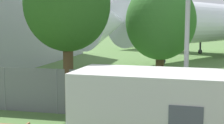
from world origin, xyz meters
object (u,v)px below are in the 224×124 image
Objects in this scene: airplane at (216,23)px; tree_left_of_cabin at (67,5)px; portable_cabin at (161,116)px; tree_behind_benches at (161,22)px.

tree_left_of_cabin is at bearing 14.78° from airplane.
tree_behind_benches reaches higher than portable_cabin.
portable_cabin is at bearing -85.93° from tree_behind_benches.
tree_behind_benches is at bearing 20.41° from airplane.
airplane reaches higher than tree_left_of_cabin.
airplane reaches higher than tree_behind_benches.
airplane reaches higher than portable_cabin.
tree_left_of_cabin is (-9.01, -27.83, 0.69)m from airplane.
airplane is 32.28m from portable_cabin.
tree_behind_benches is at bearing 97.21° from portable_cabin.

